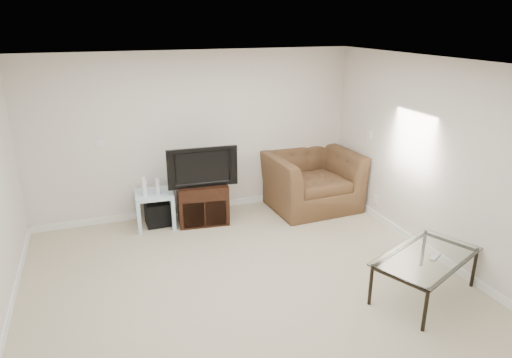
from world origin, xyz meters
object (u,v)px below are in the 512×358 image
object	(u,v)px
side_table	(155,209)
coffee_table	(424,276)
tv_stand	(203,203)
recliner	(311,171)
subwoofer	(158,213)
television	(201,165)

from	to	relation	value
side_table	coffee_table	size ratio (longest dim) A/B	0.43
tv_stand	coffee_table	size ratio (longest dim) A/B	0.59
tv_stand	recliner	xyz separation A→B (m)	(1.80, 0.00, 0.30)
subwoofer	recliner	size ratio (longest dim) A/B	0.25
side_table	coffee_table	distance (m)	3.82
tv_stand	coffee_table	distance (m)	3.30
recliner	coffee_table	bearing A→B (deg)	-91.97
recliner	side_table	bearing A→B (deg)	174.78
tv_stand	subwoofer	world-z (taller)	tv_stand
subwoofer	side_table	bearing A→B (deg)	-149.78
recliner	coffee_table	distance (m)	2.77
tv_stand	side_table	size ratio (longest dim) A/B	1.36
coffee_table	television	bearing A→B (deg)	124.10
side_table	subwoofer	xyz separation A→B (m)	(0.03, 0.02, -0.08)
side_table	subwoofer	bearing A→B (deg)	30.22
tv_stand	television	bearing A→B (deg)	-90.00
television	coffee_table	bearing A→B (deg)	-52.58
television	recliner	size ratio (longest dim) A/B	0.68
side_table	subwoofer	size ratio (longest dim) A/B	1.55
recliner	coffee_table	xyz separation A→B (m)	(0.04, -2.75, -0.37)
side_table	television	bearing A→B (deg)	-11.41
recliner	coffee_table	world-z (taller)	recliner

